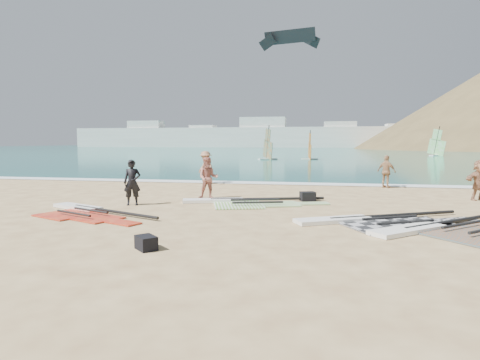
% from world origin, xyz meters
% --- Properties ---
extents(ground, '(300.00, 300.00, 0.00)m').
position_xyz_m(ground, '(0.00, 0.00, 0.00)').
color(ground, '#D2B47B').
rests_on(ground, ground).
extents(sea, '(300.00, 240.00, 0.06)m').
position_xyz_m(sea, '(0.00, 132.00, 0.00)').
color(sea, '#0C5355').
rests_on(sea, ground).
extents(surf_line, '(300.00, 1.20, 0.04)m').
position_xyz_m(surf_line, '(0.00, 12.30, 0.00)').
color(surf_line, white).
rests_on(surf_line, ground).
extents(far_town, '(160.00, 8.00, 12.00)m').
position_xyz_m(far_town, '(-15.72, 150.00, 4.49)').
color(far_town, white).
rests_on(far_town, ground).
extents(rig_grey, '(5.63, 3.80, 0.20)m').
position_xyz_m(rig_grey, '(3.32, 1.75, 0.05)').
color(rig_grey, black).
rests_on(rig_grey, ground).
extents(rig_green, '(5.87, 3.21, 0.20)m').
position_xyz_m(rig_green, '(-1.24, 4.74, 0.05)').
color(rig_green, '#6BB832').
rests_on(rig_green, ground).
extents(rig_orange, '(5.32, 4.49, 0.20)m').
position_xyz_m(rig_orange, '(5.20, 1.05, 0.05)').
color(rig_orange, '#E85A0E').
rests_on(rig_orange, ground).
extents(rig_red, '(4.85, 3.23, 0.20)m').
position_xyz_m(rig_red, '(-6.11, 1.57, 0.05)').
color(rig_red, '#BA0B12').
rests_on(rig_red, ground).
extents(gear_bag_near, '(0.70, 0.60, 0.38)m').
position_xyz_m(gear_bag_near, '(1.24, 5.94, 0.19)').
color(gear_bag_near, black).
rests_on(gear_bag_near, ground).
extents(gear_bag_far, '(0.63, 0.62, 0.31)m').
position_xyz_m(gear_bag_far, '(-2.16, -2.28, 0.16)').
color(gear_bag_far, black).
rests_on(gear_bag_far, ground).
extents(person_wetsuit, '(0.74, 0.60, 1.74)m').
position_xyz_m(person_wetsuit, '(-5.32, 3.56, 0.87)').
color(person_wetsuit, black).
rests_on(person_wetsuit, ground).
extents(beachgoer_left, '(0.96, 0.81, 1.78)m').
position_xyz_m(beachgoer_left, '(-2.95, 5.83, 0.89)').
color(beachgoer_left, '#B66C5B').
rests_on(beachgoer_left, ground).
extents(beachgoer_mid, '(1.39, 1.32, 1.89)m').
position_xyz_m(beachgoer_mid, '(-4.67, 11.50, 0.94)').
color(beachgoer_mid, '#A27051').
rests_on(beachgoer_mid, ground).
extents(beachgoer_back, '(1.05, 0.94, 1.71)m').
position_xyz_m(beachgoer_back, '(5.17, 11.45, 0.86)').
color(beachgoer_back, tan).
rests_on(beachgoer_back, ground).
extents(beachgoer_right, '(1.62, 1.11, 1.68)m').
position_xyz_m(beachgoer_right, '(8.17, 7.45, 0.84)').
color(beachgoer_right, '#AB7756').
rests_on(beachgoer_right, ground).
extents(windsurfer_left, '(2.54, 2.68, 4.61)m').
position_xyz_m(windsurfer_left, '(-4.88, 42.36, 1.33)').
color(windsurfer_left, white).
rests_on(windsurfer_left, ground).
extents(windsurfer_centre, '(2.24, 2.63, 3.96)m').
position_xyz_m(windsurfer_centre, '(0.58, 43.75, 1.19)').
color(windsurfer_centre, white).
rests_on(windsurfer_centre, ground).
extents(windsurfer_right, '(2.59, 2.57, 5.01)m').
position_xyz_m(windsurfer_right, '(21.12, 61.49, 1.41)').
color(windsurfer_right, white).
rests_on(windsurfer_right, ground).
extents(kitesurf_kite, '(8.58, 2.52, 2.71)m').
position_xyz_m(kitesurf_kite, '(-2.56, 47.95, 16.99)').
color(kitesurf_kite, black).
rests_on(kitesurf_kite, ground).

